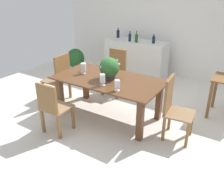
# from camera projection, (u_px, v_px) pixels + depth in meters

# --- Properties ---
(ground_plane) EXTENTS (7.04, 7.04, 0.00)m
(ground_plane) POSITION_uv_depth(u_px,v_px,m) (115.00, 110.00, 4.77)
(ground_plane) COLOR silver
(back_wall) EXTENTS (6.40, 0.10, 2.60)m
(back_wall) POSITION_uv_depth(u_px,v_px,m) (167.00, 27.00, 6.25)
(back_wall) COLOR white
(back_wall) RESTS_ON ground
(dining_table) EXTENTS (1.98, 1.06, 0.76)m
(dining_table) POSITION_uv_depth(u_px,v_px,m) (108.00, 86.00, 4.33)
(dining_table) COLOR brown
(dining_table) RESTS_ON ground
(chair_far_left) EXTENTS (0.46, 0.41, 1.02)m
(chair_far_left) POSITION_uv_depth(u_px,v_px,m) (116.00, 70.00, 5.33)
(chair_far_left) COLOR brown
(chair_far_left) RESTS_ON ground
(chair_foot_end) EXTENTS (0.48, 0.48, 1.03)m
(chair_foot_end) POSITION_uv_depth(u_px,v_px,m) (174.00, 106.00, 3.73)
(chair_foot_end) COLOR brown
(chair_foot_end) RESTS_ON ground
(chair_near_left) EXTENTS (0.45, 0.44, 0.92)m
(chair_near_left) POSITION_uv_depth(u_px,v_px,m) (53.00, 106.00, 3.83)
(chair_near_left) COLOR brown
(chair_near_left) RESTS_ON ground
(chair_head_end) EXTENTS (0.50, 0.49, 1.02)m
(chair_head_end) POSITION_uv_depth(u_px,v_px,m) (59.00, 76.00, 4.96)
(chair_head_end) COLOR brown
(chair_head_end) RESTS_ON ground
(flower_centerpiece) EXTENTS (0.36, 0.36, 0.40)m
(flower_centerpiece) POSITION_uv_depth(u_px,v_px,m) (109.00, 68.00, 4.18)
(flower_centerpiece) COLOR #333338
(flower_centerpiece) RESTS_ON dining_table
(crystal_vase_left) EXTENTS (0.09, 0.09, 0.20)m
(crystal_vase_left) POSITION_uv_depth(u_px,v_px,m) (102.00, 79.00, 3.93)
(crystal_vase_left) COLOR silver
(crystal_vase_left) RESTS_ON dining_table
(crystal_vase_center_near) EXTENTS (0.10, 0.10, 0.21)m
(crystal_vase_center_near) POSITION_uv_depth(u_px,v_px,m) (83.00, 67.00, 4.46)
(crystal_vase_center_near) COLOR silver
(crystal_vase_center_near) RESTS_ON dining_table
(crystal_vase_right) EXTENTS (0.09, 0.09, 0.18)m
(crystal_vase_right) POSITION_uv_depth(u_px,v_px,m) (117.00, 84.00, 3.74)
(crystal_vase_right) COLOR silver
(crystal_vase_right) RESTS_ON dining_table
(wine_glass) EXTENTS (0.07, 0.07, 0.15)m
(wine_glass) POSITION_uv_depth(u_px,v_px,m) (82.00, 66.00, 4.59)
(wine_glass) COLOR silver
(wine_glass) RESTS_ON dining_table
(kitchen_counter) EXTENTS (1.63, 0.60, 0.97)m
(kitchen_counter) POSITION_uv_depth(u_px,v_px,m) (136.00, 59.00, 6.38)
(kitchen_counter) COLOR silver
(kitchen_counter) RESTS_ON ground
(wine_bottle_clear) EXTENTS (0.08, 0.08, 0.23)m
(wine_bottle_clear) POSITION_uv_depth(u_px,v_px,m) (154.00, 40.00, 5.88)
(wine_bottle_clear) COLOR #0F1E38
(wine_bottle_clear) RESTS_ON kitchen_counter
(wine_bottle_green) EXTENTS (0.07, 0.07, 0.27)m
(wine_bottle_green) POSITION_uv_depth(u_px,v_px,m) (130.00, 37.00, 6.08)
(wine_bottle_green) COLOR #0F1E38
(wine_bottle_green) RESTS_ON kitchen_counter
(wine_bottle_dark) EXTENTS (0.08, 0.08, 0.27)m
(wine_bottle_dark) POSITION_uv_depth(u_px,v_px,m) (118.00, 34.00, 6.51)
(wine_bottle_dark) COLOR #0F1E38
(wine_bottle_dark) RESTS_ON kitchen_counter
(wine_bottle_tall) EXTENTS (0.08, 0.08, 0.28)m
(wine_bottle_tall) POSITION_uv_depth(u_px,v_px,m) (136.00, 38.00, 5.98)
(wine_bottle_tall) COLOR #194C1E
(wine_bottle_tall) RESTS_ON kitchen_counter
(potted_plant_floor) EXTENTS (0.51, 0.51, 0.63)m
(potted_plant_floor) POSITION_uv_depth(u_px,v_px,m) (76.00, 59.00, 6.91)
(potted_plant_floor) COLOR #9E9384
(potted_plant_floor) RESTS_ON ground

